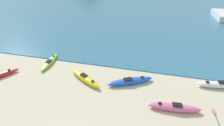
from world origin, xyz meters
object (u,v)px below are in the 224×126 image
Objects in this scene: kayak_on_sand_2 at (174,107)px; kayak_on_sand_4 at (50,62)px; kayak_on_sand_0 at (130,81)px; kayak_on_sand_3 at (220,85)px; kayak_on_sand_1 at (85,78)px; moored_boat_1 at (223,15)px; loose_paddle at (220,126)px.

kayak_on_sand_2 is 0.99× the size of kayak_on_sand_4.
kayak_on_sand_0 is 1.01× the size of kayak_on_sand_3.
moored_boat_1 is at bearing 57.80° from kayak_on_sand_1.
kayak_on_sand_2 is 21.45m from moored_boat_1.
loose_paddle is at bearing -18.26° from kayak_on_sand_4.
moored_boat_1 reaches higher than kayak_on_sand_0.
kayak_on_sand_1 is 0.97× the size of kayak_on_sand_3.
kayak_on_sand_1 is at bearing 165.21° from kayak_on_sand_2.
kayak_on_sand_4 is 23.42m from moored_boat_1.
moored_boat_1 is 21.68m from loose_paddle.
moored_boat_1 is (8.85, 18.54, 0.26)m from kayak_on_sand_0.
kayak_on_sand_2 is at bearing 162.24° from loose_paddle.
moored_boat_1 is (11.98, 19.02, 0.26)m from kayak_on_sand_1.
moored_boat_1 reaches higher than kayak_on_sand_3.
kayak_on_sand_1 is at bearing -169.94° from kayak_on_sand_3.
kayak_on_sand_1 is 0.98× the size of kayak_on_sand_2.
kayak_on_sand_2 is at bearing -105.84° from moored_boat_1.
kayak_on_sand_0 is at bearing 152.02° from loose_paddle.
kayak_on_sand_2 is 10.39m from kayak_on_sand_4.
kayak_on_sand_4 is at bearing 161.62° from kayak_on_sand_2.
moored_boat_1 is (5.86, 20.64, 0.26)m from kayak_on_sand_2.
moored_boat_1 is at bearing 80.43° from kayak_on_sand_3.
kayak_on_sand_0 is 1.05× the size of kayak_on_sand_1.
kayak_on_sand_2 reaches higher than kayak_on_sand_1.
kayak_on_sand_4 is 0.69× the size of moored_boat_1.
kayak_on_sand_3 is (2.92, 3.22, 0.00)m from kayak_on_sand_2.
kayak_on_sand_4 is at bearing 170.22° from kayak_on_sand_0.
kayak_on_sand_0 is 3.16m from kayak_on_sand_1.
moored_boat_1 is (15.71, 17.36, 0.30)m from kayak_on_sand_4.
kayak_on_sand_1 is at bearing 164.37° from loose_paddle.
kayak_on_sand_1 reaches higher than loose_paddle.
kayak_on_sand_0 is 1.03× the size of kayak_on_sand_2.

